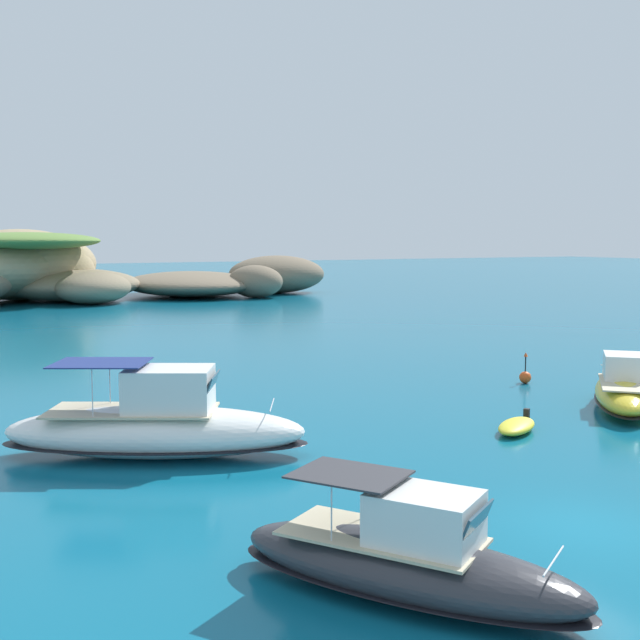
{
  "coord_description": "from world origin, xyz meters",
  "views": [
    {
      "loc": [
        -14.17,
        -13.4,
        6.88
      ],
      "look_at": [
        3.24,
        19.76,
        2.99
      ],
      "focal_mm": 44.88,
      "sensor_mm": 36.0,
      "label": 1
    }
  ],
  "objects_px": {
    "islet_large": "(1,268)",
    "islet_small": "(226,280)",
    "motorboat_charcoal": "(408,561)",
    "motorboat_yellow": "(623,391)",
    "motorboat_white": "(156,427)",
    "dinghy_tender": "(517,426)",
    "channel_buoy": "(525,376)"
  },
  "relations": [
    {
      "from": "islet_small",
      "to": "motorboat_charcoal",
      "type": "relative_size",
      "value": 3.68
    },
    {
      "from": "islet_small",
      "to": "channel_buoy",
      "type": "distance_m",
      "value": 62.1
    },
    {
      "from": "dinghy_tender",
      "to": "islet_small",
      "type": "bearing_deg",
      "value": 77.33
    },
    {
      "from": "motorboat_yellow",
      "to": "motorboat_white",
      "type": "bearing_deg",
      "value": 174.69
    },
    {
      "from": "motorboat_charcoal",
      "to": "motorboat_white",
      "type": "xyz_separation_m",
      "value": [
        -1.45,
        11.91,
        0.23
      ]
    },
    {
      "from": "motorboat_yellow",
      "to": "dinghy_tender",
      "type": "height_order",
      "value": "motorboat_yellow"
    },
    {
      "from": "islet_small",
      "to": "motorboat_charcoal",
      "type": "bearing_deg",
      "value": -108.62
    },
    {
      "from": "dinghy_tender",
      "to": "channel_buoy",
      "type": "xyz_separation_m",
      "value": [
        6.86,
        7.17,
        0.11
      ]
    },
    {
      "from": "islet_large",
      "to": "channel_buoy",
      "type": "relative_size",
      "value": 20.35
    },
    {
      "from": "motorboat_white",
      "to": "dinghy_tender",
      "type": "xyz_separation_m",
      "value": [
        12.2,
        -2.8,
        -0.73
      ]
    },
    {
      "from": "islet_small",
      "to": "motorboat_yellow",
      "type": "distance_m",
      "value": 68.19
    },
    {
      "from": "islet_large",
      "to": "motorboat_yellow",
      "type": "relative_size",
      "value": 4.44
    },
    {
      "from": "islet_small",
      "to": "islet_large",
      "type": "bearing_deg",
      "value": 175.49
    },
    {
      "from": "motorboat_charcoal",
      "to": "islet_large",
      "type": "bearing_deg",
      "value": 89.1
    },
    {
      "from": "motorboat_white",
      "to": "motorboat_yellow",
      "type": "distance_m",
      "value": 18.79
    },
    {
      "from": "islet_large",
      "to": "islet_small",
      "type": "height_order",
      "value": "islet_large"
    },
    {
      "from": "motorboat_white",
      "to": "dinghy_tender",
      "type": "bearing_deg",
      "value": -12.94
    },
    {
      "from": "dinghy_tender",
      "to": "channel_buoy",
      "type": "distance_m",
      "value": 9.92
    },
    {
      "from": "motorboat_charcoal",
      "to": "channel_buoy",
      "type": "distance_m",
      "value": 23.98
    },
    {
      "from": "motorboat_charcoal",
      "to": "motorboat_yellow",
      "type": "bearing_deg",
      "value": 30.51
    },
    {
      "from": "islet_large",
      "to": "islet_small",
      "type": "xyz_separation_m",
      "value": [
        24.94,
        -1.97,
        -1.81
      ]
    },
    {
      "from": "motorboat_charcoal",
      "to": "dinghy_tender",
      "type": "height_order",
      "value": "motorboat_charcoal"
    },
    {
      "from": "channel_buoy",
      "to": "islet_large",
      "type": "bearing_deg",
      "value": 104.45
    },
    {
      "from": "motorboat_charcoal",
      "to": "dinghy_tender",
      "type": "bearing_deg",
      "value": 40.25
    },
    {
      "from": "islet_large",
      "to": "islet_small",
      "type": "bearing_deg",
      "value": -4.51
    },
    {
      "from": "dinghy_tender",
      "to": "motorboat_charcoal",
      "type": "bearing_deg",
      "value": -139.75
    },
    {
      "from": "islet_small",
      "to": "dinghy_tender",
      "type": "bearing_deg",
      "value": -102.67
    },
    {
      "from": "motorboat_white",
      "to": "motorboat_yellow",
      "type": "xyz_separation_m",
      "value": [
        18.7,
        -1.74,
        -0.23
      ]
    },
    {
      "from": "islet_large",
      "to": "motorboat_white",
      "type": "xyz_separation_m",
      "value": [
        -2.7,
        -67.82,
        -2.61
      ]
    },
    {
      "from": "dinghy_tender",
      "to": "islet_large",
      "type": "bearing_deg",
      "value": 97.66
    },
    {
      "from": "motorboat_charcoal",
      "to": "dinghy_tender",
      "type": "xyz_separation_m",
      "value": [
        10.75,
        9.11,
        -0.5
      ]
    },
    {
      "from": "islet_large",
      "to": "islet_small",
      "type": "relative_size",
      "value": 1.14
    }
  ]
}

